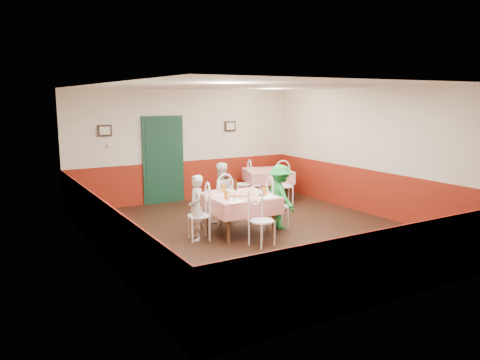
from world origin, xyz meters
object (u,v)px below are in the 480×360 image
pizza (240,194)px  main_table (240,214)px  diner_left (196,208)px  diner_right (280,197)px  diner_far (220,193)px  chair_second_b (285,186)px  glass_a (226,195)px  wallet (261,196)px  chair_right (278,206)px  glass_c (224,188)px  chair_second_a (243,184)px  glass_b (264,191)px  chair_far (221,202)px  chair_left (199,216)px  beer_bottle (235,185)px  chair_near (262,221)px  second_table (268,184)px

pizza → main_table: bearing=78.2°
diner_left → diner_right: diner_right is taller
main_table → diner_far: size_ratio=0.96×
chair_second_b → glass_a: 3.22m
wallet → diner_left: diner_left is taller
chair_right → pizza: 0.91m
chair_second_b → diner_left: size_ratio=0.74×
glass_c → chair_second_a: bearing=50.7°
diner_far → wallet: bearing=109.5°
glass_b → glass_c: size_ratio=1.03×
glass_a → glass_c: bearing=65.2°
main_table → chair_far: 0.85m
chair_left → beer_bottle: (0.97, 0.34, 0.43)m
chair_second_a → beer_bottle: beer_bottle is taller
beer_bottle → wallet: bearing=-75.8°
chair_near → glass_a: 0.84m
wallet → second_table: bearing=57.6°
chair_left → glass_b: size_ratio=5.94×
chair_right → main_table: bearing=101.1°
chair_second_a → wallet: 2.93m
second_table → pizza: 3.29m
chair_second_b → beer_bottle: beer_bottle is taller
pizza → glass_b: size_ratio=2.65×
main_table → chair_second_b: chair_second_b is taller
wallet → diner_far: bearing=104.8°
glass_a → diner_far: 1.21m
chair_left → chair_second_a: 3.28m
beer_bottle → wallet: beer_bottle is taller
diner_far → beer_bottle: bearing=105.7°
chair_second_a → beer_bottle: (-1.35, -1.98, 0.43)m
chair_second_a → chair_second_b: (0.75, -0.75, 0.00)m
wallet → chair_second_b: bearing=48.2°
glass_c → diner_right: diner_right is taller
main_table → chair_second_b: bearing=36.0°
chair_second_a → diner_right: diner_right is taller
glass_a → glass_c: size_ratio=1.06×
chair_near → diner_right: 1.25m
beer_bottle → second_table: bearing=43.3°
pizza → glass_a: bearing=-156.2°
diner_left → diner_right: (1.80, -0.11, 0.04)m
chair_right → beer_bottle: size_ratio=3.85×
wallet → beer_bottle: bearing=107.6°
chair_left → chair_right: bearing=99.6°
chair_right → chair_second_a: size_ratio=1.00×
main_table → second_table: (2.22, 2.37, 0.00)m
glass_a → diner_left: 0.60m
beer_bottle → main_table: bearing=-107.5°
pizza → diner_right: (0.90, -0.03, -0.13)m
chair_right → diner_left: bearing=101.1°
glass_a → wallet: (0.70, -0.10, -0.07)m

